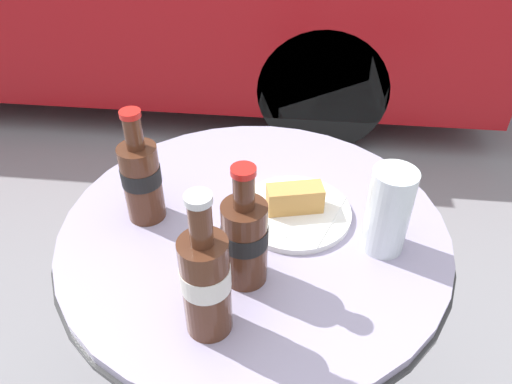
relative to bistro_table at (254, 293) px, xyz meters
The scene contains 6 objects.
bistro_table is the anchor object (origin of this frame).
cola_bottle_left 0.37m from the bistro_table, 100.25° to the right, with size 0.07×0.07×0.25m.
cola_bottle_right 0.30m from the bistro_table, 89.85° to the right, with size 0.07×0.07×0.22m.
cola_bottle_center 0.34m from the bistro_table, behind, with size 0.07×0.07×0.22m.
drinking_glass 0.35m from the bistro_table, ahead, with size 0.07×0.07×0.16m.
lunch_plate_near 0.22m from the bistro_table, 27.99° to the left, with size 0.21×0.21×0.06m.
Camera 1 is at (0.08, -0.67, 1.36)m, focal length 35.00 mm.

